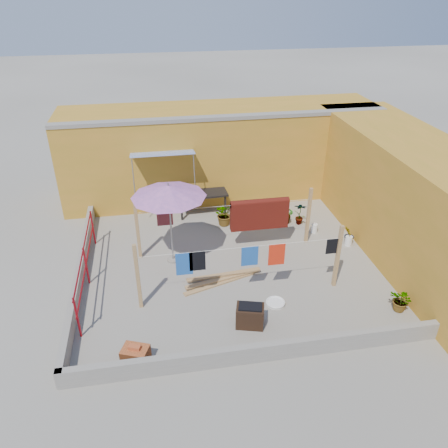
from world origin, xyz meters
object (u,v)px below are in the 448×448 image
Objects in this scene: brick_stack at (136,355)px; brazier at (250,316)px; green_hose at (286,212)px; water_jug_b at (349,241)px; patio_umbrella at (169,192)px; outdoor_table at (202,194)px; water_jug_a at (314,228)px; white_basin at (275,303)px; plant_back_a at (225,214)px.

brazier is at bearing 15.19° from brick_stack.
water_jug_b is at bearing -61.92° from green_hose.
water_jug_b is at bearing -0.93° from patio_umbrella.
brick_stack is at bearing -130.48° from green_hose.
green_hose is (2.85, -0.46, -0.68)m from outdoor_table.
water_jug_a is (4.53, 0.83, -2.03)m from patio_umbrella.
brick_stack is at bearing -164.81° from brazier.
water_jug_a reaches higher than white_basin.
brazier is at bearing -127.90° from water_jug_a.
green_hose is (1.67, 4.62, -0.01)m from white_basin.
water_jug_a is (2.96, 3.80, -0.14)m from brazier.
water_jug_a is at bearing -70.68° from green_hose.
green_hose is (5.07, 5.94, -0.17)m from brick_stack.
outdoor_table is 2.96m from green_hose.
patio_umbrella is 4.95× the size of green_hose.
brick_stack is 7.16m from water_jug_a.
water_jug_a is 0.65× the size of green_hose.
patio_umbrella reaches higher than water_jug_a.
green_hose is at bearing 11.73° from plant_back_a.
outdoor_table is at bearing 150.54° from water_jug_a.
outdoor_table reaches higher than water_jug_b.
green_hose is at bearing -9.25° from outdoor_table.
brazier is at bearing -62.20° from patio_umbrella.
water_jug_b is (2.91, 2.28, 0.11)m from white_basin.
brazier is at bearing -115.20° from green_hose.
green_hose is 2.29m from plant_back_a.
water_jug_a reaches higher than green_hose.
white_basin is at bearing -76.94° from outdoor_table.
plant_back_a is at bearing 62.47° from brick_stack.
water_jug_a is at bearing 129.33° from water_jug_b.
plant_back_a is at bearing 87.01° from brazier.
water_jug_b reaches higher than green_hose.
brazier is at bearing -86.14° from outdoor_table.
water_jug_a is 0.94× the size of water_jug_b.
plant_back_a reaches higher than white_basin.
brick_stack is 0.85× the size of plant_back_a.
brick_stack is at bearing -109.14° from outdoor_table.
white_basin is 3.86m from water_jug_a.
brazier is (1.57, -2.97, -1.89)m from patio_umbrella.
brick_stack is at bearing -117.53° from plant_back_a.
outdoor_table is 5.08× the size of water_jug_b.
patio_umbrella is at bearing 135.01° from white_basin.
brazier is 2.13× the size of water_jug_b.
white_basin is 4.21m from plant_back_a.
green_hose is 0.65× the size of plant_back_a.
plant_back_a is (0.63, -0.92, -0.33)m from outdoor_table.
water_jug_b is (6.32, 3.60, -0.05)m from brick_stack.
water_jug_b is 3.95m from plant_back_a.
green_hose is at bearing 70.16° from white_basin.
water_jug_b is 0.45× the size of plant_back_a.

